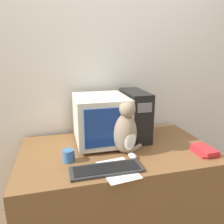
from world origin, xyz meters
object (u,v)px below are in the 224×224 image
object	(u,v)px
computer_tower	(135,115)
keyboard	(106,169)
book_stack	(205,151)
crt_monitor	(101,119)
mug	(69,156)
cat	(125,131)
pen	(89,165)

from	to	relation	value
computer_tower	keyboard	bearing A→B (deg)	-126.61
computer_tower	book_stack	bearing A→B (deg)	-48.14
crt_monitor	mug	world-z (taller)	crt_monitor
mug	crt_monitor	bearing A→B (deg)	42.93
computer_tower	cat	world-z (taller)	computer_tower
crt_monitor	pen	size ratio (longest dim) A/B	3.15
computer_tower	book_stack	world-z (taller)	computer_tower
keyboard	cat	xyz separation A→B (m)	(0.20, 0.22, 0.17)
computer_tower	pen	xyz separation A→B (m)	(-0.48, -0.41, -0.20)
book_stack	pen	distance (m)	0.88
crt_monitor	computer_tower	size ratio (longest dim) A/B	1.12
cat	pen	distance (m)	0.37
crt_monitor	mug	xyz separation A→B (m)	(-0.29, -0.27, -0.16)
keyboard	mug	xyz separation A→B (m)	(-0.23, 0.19, 0.03)
keyboard	book_stack	xyz separation A→B (m)	(0.78, 0.06, 0.01)
keyboard	book_stack	size ratio (longest dim) A/B	2.41
crt_monitor	keyboard	world-z (taller)	crt_monitor
crt_monitor	book_stack	world-z (taller)	crt_monitor
cat	book_stack	world-z (taller)	cat
keyboard	pen	size ratio (longest dim) A/B	3.13
crt_monitor	cat	world-z (taller)	cat
book_stack	mug	xyz separation A→B (m)	(-1.00, 0.13, 0.02)
crt_monitor	computer_tower	world-z (taller)	computer_tower
pen	mug	world-z (taller)	mug
cat	book_stack	xyz separation A→B (m)	(0.58, -0.16, -0.15)
computer_tower	cat	bearing A→B (deg)	-122.19
crt_monitor	cat	size ratio (longest dim) A/B	1.14
keyboard	mug	bearing A→B (deg)	140.38
computer_tower	pen	world-z (taller)	computer_tower
book_stack	pen	xyz separation A→B (m)	(-0.88, 0.03, -0.02)
computer_tower	pen	size ratio (longest dim) A/B	2.82
cat	pen	world-z (taller)	cat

